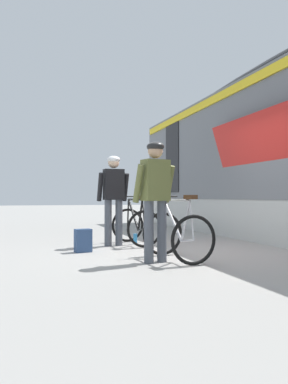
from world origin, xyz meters
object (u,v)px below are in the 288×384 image
(cyclist_near_in_olive, at_px, (155,190))
(bicycle_far_black, at_px, (136,225))
(water_bottle_near_the_bikes, at_px, (135,239))
(bicycle_near_silver, at_px, (177,234))
(cyclist_far_in_dark, at_px, (114,192))
(backpack_on_platform, at_px, (83,241))

(cyclist_near_in_olive, relative_size, bicycle_far_black, 1.58)
(bicycle_far_black, bearing_deg, water_bottle_near_the_bikes, 80.11)
(bicycle_near_silver, distance_m, water_bottle_near_the_bikes, 2.17)
(cyclist_far_in_dark, xyz_separation_m, backpack_on_platform, (-0.70, -0.70, -0.85))
(cyclist_near_in_olive, bearing_deg, bicycle_far_black, 81.66)
(water_bottle_near_the_bikes, bearing_deg, cyclist_far_in_dark, -160.22)
(backpack_on_platform, xyz_separation_m, water_bottle_near_the_bikes, (1.19, 0.88, -0.10))
(cyclist_near_in_olive, height_order, bicycle_far_black, cyclist_near_in_olive)
(cyclist_far_in_dark, height_order, bicycle_near_silver, cyclist_far_in_dark)
(cyclist_near_in_olive, distance_m, cyclist_far_in_dark, 2.09)
(cyclist_far_in_dark, bearing_deg, backpack_on_platform, -134.86)
(bicycle_far_black, height_order, backpack_on_platform, bicycle_far_black)
(cyclist_near_in_olive, height_order, bicycle_near_silver, cyclist_near_in_olive)
(cyclist_far_in_dark, relative_size, bicycle_far_black, 1.58)
(cyclist_near_in_olive, relative_size, cyclist_far_in_dark, 1.00)
(cyclist_far_in_dark, bearing_deg, cyclist_near_in_olive, -85.67)
(bicycle_near_silver, height_order, water_bottle_near_the_bikes, bicycle_near_silver)
(backpack_on_platform, relative_size, water_bottle_near_the_bikes, 1.92)
(bicycle_near_silver, bearing_deg, cyclist_far_in_dark, 105.50)
(bicycle_near_silver, distance_m, backpack_on_platform, 1.79)
(backpack_on_platform, bearing_deg, bicycle_near_silver, -55.49)
(cyclist_near_in_olive, bearing_deg, water_bottle_near_the_bikes, 81.58)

